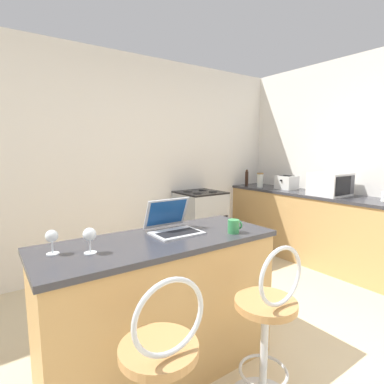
{
  "coord_description": "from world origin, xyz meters",
  "views": [
    {
      "loc": [
        -1.31,
        -0.91,
        1.46
      ],
      "look_at": [
        0.53,
        1.71,
        1.01
      ],
      "focal_mm": 28.0,
      "sensor_mm": 36.0,
      "label": 1
    }
  ],
  "objects_px": {
    "bar_stool_far": "(267,334)",
    "toaster": "(287,182)",
    "stove_range": "(200,225)",
    "mug_green": "(234,226)",
    "wine_glass_tall": "(90,236)",
    "storage_jar": "(260,180)",
    "wine_glass_short": "(52,237)",
    "pepper_mill": "(247,178)",
    "laptop": "(172,224)",
    "microwave": "(330,184)"
  },
  "relations": [
    {
      "from": "wine_glass_tall",
      "to": "bar_stool_far",
      "type": "bearing_deg",
      "value": -36.61
    },
    {
      "from": "stove_range",
      "to": "wine_glass_tall",
      "type": "relative_size",
      "value": 6.51
    },
    {
      "from": "bar_stool_far",
      "to": "toaster",
      "type": "distance_m",
      "value": 2.92
    },
    {
      "from": "bar_stool_far",
      "to": "laptop",
      "type": "bearing_deg",
      "value": 105.41
    },
    {
      "from": "bar_stool_far",
      "to": "storage_jar",
      "type": "relative_size",
      "value": 4.53
    },
    {
      "from": "wine_glass_short",
      "to": "laptop",
      "type": "bearing_deg",
      "value": 0.86
    },
    {
      "from": "wine_glass_tall",
      "to": "storage_jar",
      "type": "bearing_deg",
      "value": 26.57
    },
    {
      "from": "stove_range",
      "to": "mug_green",
      "type": "bearing_deg",
      "value": -120.14
    },
    {
      "from": "toaster",
      "to": "stove_range",
      "type": "distance_m",
      "value": 1.38
    },
    {
      "from": "bar_stool_far",
      "to": "storage_jar",
      "type": "bearing_deg",
      "value": 43.36
    },
    {
      "from": "wine_glass_short",
      "to": "storage_jar",
      "type": "distance_m",
      "value": 3.38
    },
    {
      "from": "microwave",
      "to": "storage_jar",
      "type": "xyz_separation_m",
      "value": [
        -0.1,
        1.04,
        -0.03
      ]
    },
    {
      "from": "pepper_mill",
      "to": "wine_glass_tall",
      "type": "distance_m",
      "value": 3.4
    },
    {
      "from": "mug_green",
      "to": "toaster",
      "type": "bearing_deg",
      "value": 29.99
    },
    {
      "from": "laptop",
      "to": "mug_green",
      "type": "distance_m",
      "value": 0.41
    },
    {
      "from": "mug_green",
      "to": "pepper_mill",
      "type": "bearing_deg",
      "value": 43.04
    },
    {
      "from": "wine_glass_short",
      "to": "pepper_mill",
      "type": "bearing_deg",
      "value": 27.87
    },
    {
      "from": "pepper_mill",
      "to": "storage_jar",
      "type": "distance_m",
      "value": 0.27
    },
    {
      "from": "bar_stool_far",
      "to": "wine_glass_short",
      "type": "xyz_separation_m",
      "value": [
        -0.94,
        0.67,
        0.55
      ]
    },
    {
      "from": "stove_range",
      "to": "storage_jar",
      "type": "xyz_separation_m",
      "value": [
        1.01,
        -0.13,
        0.56
      ]
    },
    {
      "from": "toaster",
      "to": "mug_green",
      "type": "relative_size",
      "value": 2.69
    },
    {
      "from": "storage_jar",
      "to": "bar_stool_far",
      "type": "bearing_deg",
      "value": -136.64
    },
    {
      "from": "laptop",
      "to": "wine_glass_tall",
      "type": "xyz_separation_m",
      "value": [
        -0.58,
        -0.11,
        0.04
      ]
    },
    {
      "from": "stove_range",
      "to": "wine_glass_short",
      "type": "distance_m",
      "value": 2.62
    },
    {
      "from": "stove_range",
      "to": "storage_jar",
      "type": "bearing_deg",
      "value": -7.04
    },
    {
      "from": "stove_range",
      "to": "pepper_mill",
      "type": "height_order",
      "value": "pepper_mill"
    },
    {
      "from": "wine_glass_tall",
      "to": "toaster",
      "type": "bearing_deg",
      "value": 19.81
    },
    {
      "from": "laptop",
      "to": "toaster",
      "type": "distance_m",
      "value": 2.7
    },
    {
      "from": "bar_stool_far",
      "to": "wine_glass_short",
      "type": "distance_m",
      "value": 1.28
    },
    {
      "from": "pepper_mill",
      "to": "storage_jar",
      "type": "height_order",
      "value": "pepper_mill"
    },
    {
      "from": "microwave",
      "to": "toaster",
      "type": "distance_m",
      "value": 0.7
    },
    {
      "from": "microwave",
      "to": "wine_glass_short",
      "type": "height_order",
      "value": "microwave"
    },
    {
      "from": "bar_stool_far",
      "to": "laptop",
      "type": "height_order",
      "value": "laptop"
    },
    {
      "from": "bar_stool_far",
      "to": "mug_green",
      "type": "xyz_separation_m",
      "value": [
        0.14,
        0.43,
        0.5
      ]
    },
    {
      "from": "wine_glass_short",
      "to": "toaster",
      "type": "bearing_deg",
      "value": 17.27
    },
    {
      "from": "wine_glass_short",
      "to": "pepper_mill",
      "type": "xyz_separation_m",
      "value": [
        3.09,
        1.63,
        0.03
      ]
    },
    {
      "from": "storage_jar",
      "to": "mug_green",
      "type": "height_order",
      "value": "storage_jar"
    },
    {
      "from": "pepper_mill",
      "to": "wine_glass_tall",
      "type": "xyz_separation_m",
      "value": [
        -2.92,
        -1.73,
        -0.02
      ]
    },
    {
      "from": "bar_stool_far",
      "to": "toaster",
      "type": "height_order",
      "value": "toaster"
    },
    {
      "from": "toaster",
      "to": "mug_green",
      "type": "xyz_separation_m",
      "value": [
        -2.18,
        -1.26,
        -0.05
      ]
    },
    {
      "from": "storage_jar",
      "to": "wine_glass_short",
      "type": "bearing_deg",
      "value": -156.22
    },
    {
      "from": "stove_range",
      "to": "mug_green",
      "type": "xyz_separation_m",
      "value": [
        -1.01,
        -1.74,
        0.5
      ]
    },
    {
      "from": "wine_glass_short",
      "to": "wine_glass_tall",
      "type": "distance_m",
      "value": 0.2
    },
    {
      "from": "wine_glass_tall",
      "to": "storage_jar",
      "type": "height_order",
      "value": "storage_jar"
    },
    {
      "from": "bar_stool_far",
      "to": "mug_green",
      "type": "bearing_deg",
      "value": 72.39
    },
    {
      "from": "pepper_mill",
      "to": "storage_jar",
      "type": "xyz_separation_m",
      "value": [
        0.01,
        -0.27,
        -0.01
      ]
    },
    {
      "from": "wine_glass_short",
      "to": "mug_green",
      "type": "relative_size",
      "value": 1.41
    },
    {
      "from": "storage_jar",
      "to": "pepper_mill",
      "type": "bearing_deg",
      "value": 91.44
    },
    {
      "from": "bar_stool_far",
      "to": "laptop",
      "type": "relative_size",
      "value": 3.06
    },
    {
      "from": "pepper_mill",
      "to": "mug_green",
      "type": "relative_size",
      "value": 2.68
    }
  ]
}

